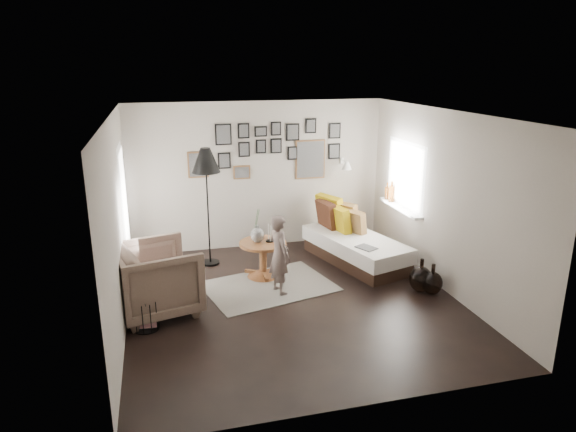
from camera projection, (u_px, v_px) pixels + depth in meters
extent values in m
plane|color=black|center=(293.00, 301.00, 7.23)|extent=(4.80, 4.80, 0.00)
plane|color=#A89F93|center=(258.00, 176.00, 9.08)|extent=(4.50, 0.00, 4.50)
plane|color=#A89F93|center=(363.00, 284.00, 4.63)|extent=(4.50, 0.00, 4.50)
plane|color=#A89F93|center=(118.00, 225.00, 6.32)|extent=(0.00, 4.80, 4.80)
plane|color=#A89F93|center=(444.00, 201.00, 7.39)|extent=(0.00, 4.80, 4.80)
plane|color=white|center=(294.00, 114.00, 6.48)|extent=(4.80, 4.80, 0.00)
plane|color=white|center=(125.00, 217.00, 7.50)|extent=(0.00, 2.14, 2.14)
plane|color=white|center=(125.00, 217.00, 7.50)|extent=(0.00, 1.88, 1.88)
plane|color=white|center=(125.00, 217.00, 7.50)|extent=(0.00, 1.93, 1.93)
plane|color=white|center=(405.00, 174.00, 8.46)|extent=(0.00, 1.30, 1.30)
plane|color=white|center=(405.00, 174.00, 8.46)|extent=(0.00, 1.14, 1.14)
cube|color=white|center=(400.00, 208.00, 8.61)|extent=(0.15, 1.32, 0.04)
cylinder|color=#8C4C14|center=(391.00, 194.00, 8.89)|extent=(0.10, 0.10, 0.28)
cylinder|color=#8C4C14|center=(387.00, 193.00, 9.05)|extent=(0.08, 0.08, 0.22)
cube|color=brown|center=(198.00, 165.00, 8.74)|extent=(0.35, 0.03, 0.45)
cube|color=black|center=(198.00, 165.00, 8.73)|extent=(0.30, 0.01, 0.40)
cube|color=black|center=(223.00, 134.00, 8.71)|extent=(0.28, 0.03, 0.36)
cube|color=black|center=(223.00, 135.00, 8.69)|extent=(0.23, 0.01, 0.31)
cube|color=black|center=(224.00, 161.00, 8.84)|extent=(0.22, 0.03, 0.28)
cube|color=black|center=(224.00, 161.00, 8.82)|extent=(0.17, 0.01, 0.23)
cube|color=black|center=(244.00, 131.00, 8.78)|extent=(0.20, 0.03, 0.26)
cube|color=black|center=(244.00, 131.00, 8.76)|extent=(0.15, 0.01, 0.21)
cube|color=black|center=(244.00, 149.00, 8.87)|extent=(0.20, 0.03, 0.26)
cube|color=black|center=(244.00, 150.00, 8.85)|extent=(0.15, 0.01, 0.21)
cube|color=black|center=(261.00, 131.00, 8.85)|extent=(0.22, 0.03, 0.18)
cube|color=black|center=(261.00, 132.00, 8.84)|extent=(0.17, 0.01, 0.13)
cube|color=black|center=(261.00, 146.00, 8.93)|extent=(0.18, 0.03, 0.24)
cube|color=black|center=(261.00, 147.00, 8.91)|extent=(0.13, 0.01, 0.19)
cube|color=black|center=(276.00, 129.00, 8.91)|extent=(0.18, 0.03, 0.24)
cube|color=black|center=(276.00, 129.00, 8.89)|extent=(0.13, 0.01, 0.19)
cube|color=black|center=(276.00, 146.00, 8.99)|extent=(0.20, 0.03, 0.26)
cube|color=black|center=(276.00, 146.00, 8.98)|extent=(0.15, 0.01, 0.21)
cube|color=black|center=(293.00, 132.00, 9.00)|extent=(0.24, 0.03, 0.30)
cube|color=black|center=(293.00, 132.00, 8.98)|extent=(0.19, 0.01, 0.25)
cube|color=black|center=(293.00, 153.00, 9.11)|extent=(0.18, 0.03, 0.24)
cube|color=black|center=(293.00, 153.00, 9.09)|extent=(0.13, 0.01, 0.19)
cube|color=brown|center=(310.00, 159.00, 9.22)|extent=(0.55, 0.03, 0.70)
cube|color=black|center=(311.00, 160.00, 9.20)|extent=(0.50, 0.01, 0.65)
cube|color=black|center=(311.00, 126.00, 9.05)|extent=(0.20, 0.03, 0.26)
cube|color=black|center=(311.00, 126.00, 9.03)|extent=(0.15, 0.01, 0.21)
cube|color=black|center=(335.00, 131.00, 9.19)|extent=(0.22, 0.03, 0.28)
cube|color=black|center=(335.00, 131.00, 9.17)|extent=(0.17, 0.01, 0.23)
cube|color=black|center=(334.00, 151.00, 9.29)|extent=(0.22, 0.03, 0.28)
cube|color=black|center=(334.00, 151.00, 9.28)|extent=(0.17, 0.01, 0.23)
cube|color=brown|center=(242.00, 172.00, 8.97)|extent=(0.30, 0.03, 0.24)
cube|color=black|center=(242.00, 172.00, 8.95)|extent=(0.25, 0.01, 0.19)
cube|color=white|center=(342.00, 161.00, 9.37)|extent=(0.06, 0.04, 0.10)
cylinder|color=white|center=(344.00, 161.00, 9.25)|extent=(0.02, 0.24, 0.02)
cone|color=white|center=(347.00, 165.00, 9.15)|extent=(0.18, 0.18, 0.14)
cube|color=beige|center=(269.00, 286.00, 7.68)|extent=(2.09, 1.68, 0.01)
cone|color=brown|center=(263.00, 273.00, 8.03)|extent=(0.54, 0.54, 0.10)
cylinder|color=brown|center=(263.00, 259.00, 7.96)|extent=(0.11, 0.11, 0.42)
cylinder|color=brown|center=(263.00, 243.00, 7.88)|extent=(0.73, 0.73, 0.04)
ellipsoid|color=black|center=(257.00, 235.00, 7.85)|extent=(0.21, 0.21, 0.23)
cylinder|color=black|center=(257.00, 227.00, 7.81)|extent=(0.06, 0.06, 0.04)
cylinder|color=black|center=(270.00, 241.00, 7.90)|extent=(0.13, 0.13, 0.02)
cube|color=black|center=(355.00, 256.00, 8.59)|extent=(1.31, 2.06, 0.22)
cube|color=white|center=(356.00, 244.00, 8.53)|extent=(1.38, 2.14, 0.24)
cube|color=#A98409|center=(341.00, 209.00, 9.15)|extent=(0.44, 0.61, 0.56)
cube|color=#371B11|center=(336.00, 213.00, 9.04)|extent=(0.31, 0.53, 0.50)
cube|color=brown|center=(353.00, 215.00, 8.95)|extent=(0.45, 0.52, 0.48)
cube|color=#A98409|center=(345.00, 219.00, 8.78)|extent=(0.31, 0.50, 0.46)
cube|color=brown|center=(358.00, 222.00, 8.65)|extent=(0.38, 0.47, 0.42)
cube|color=black|center=(366.00, 248.00, 7.97)|extent=(0.33, 0.37, 0.02)
imported|color=brown|center=(157.00, 279.00, 6.78)|extent=(1.26, 1.24, 0.95)
cube|color=white|center=(159.00, 277.00, 6.83)|extent=(0.51, 0.52, 0.19)
cylinder|color=black|center=(210.00, 263.00, 8.56)|extent=(0.30, 0.30, 0.03)
cylinder|color=black|center=(208.00, 214.00, 8.32)|extent=(0.03, 0.03, 1.73)
cone|color=black|center=(206.00, 160.00, 8.07)|extent=(0.45, 0.45, 0.39)
cube|color=black|center=(146.00, 316.00, 6.42)|extent=(0.23, 0.17, 0.30)
cube|color=white|center=(148.00, 316.00, 6.41)|extent=(0.22, 0.09, 0.29)
ellipsoid|color=black|center=(421.00, 279.00, 7.47)|extent=(0.34, 0.34, 0.39)
cylinder|color=black|center=(422.00, 263.00, 7.40)|extent=(0.06, 0.06, 0.12)
ellipsoid|color=black|center=(432.00, 283.00, 7.40)|extent=(0.30, 0.30, 0.34)
cylinder|color=black|center=(433.00, 268.00, 7.33)|extent=(0.06, 0.06, 0.12)
imported|color=#6B5954|center=(279.00, 255.00, 7.33)|extent=(0.38, 0.49, 1.18)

